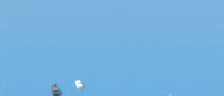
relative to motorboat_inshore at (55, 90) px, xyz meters
name	(u,v)px	position (x,y,z in m)	size (l,w,h in m)	color
motorboat_inshore	(55,90)	(0.00, 0.00, 0.00)	(10.89, 6.86, 3.10)	black
motorboat_trailing	(80,85)	(1.60, 13.33, -0.16)	(8.90, 4.57, 2.50)	white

